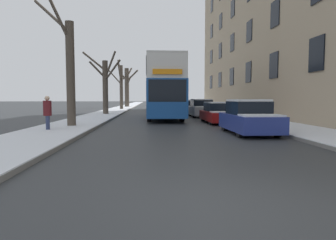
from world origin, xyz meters
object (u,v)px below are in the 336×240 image
object	(u,v)px
bare_tree_left_0	(68,66)
double_decker_bus	(163,87)
parked_car_2	(201,109)
bare_tree_left_2	(121,86)
parked_car_4	(186,106)
parked_car_0	(249,118)
pedestrian_left_sidewalk	(47,113)
bare_tree_left_1	(105,84)
bare_tree_left_3	(127,86)
parked_car_1	(219,113)
oncoming_van	(153,101)
parked_car_3	(192,107)

from	to	relation	value
bare_tree_left_0	double_decker_bus	bearing A→B (deg)	54.92
bare_tree_left_0	parked_car_2	world-z (taller)	bare_tree_left_0
bare_tree_left_2	parked_car_4	size ratio (longest dim) A/B	1.67
parked_car_0	parked_car_4	xyz separation A→B (m)	(-0.00, 23.89, -0.05)
parked_car_0	pedestrian_left_sidewalk	xyz separation A→B (m)	(-9.18, 0.96, 0.23)
bare_tree_left_0	bare_tree_left_2	distance (m)	25.14
bare_tree_left_1	pedestrian_left_sidewalk	distance (m)	14.29
bare_tree_left_0	bare_tree_left_3	world-z (taller)	bare_tree_left_0
bare_tree_left_2	double_decker_bus	size ratio (longest dim) A/B	0.62
bare_tree_left_1	parked_car_1	world-z (taller)	bare_tree_left_1
double_decker_bus	oncoming_van	world-z (taller)	double_decker_bus
bare_tree_left_0	parked_car_0	distance (m)	9.59
parked_car_4	oncoming_van	bearing A→B (deg)	126.24
parked_car_0	parked_car_2	bearing A→B (deg)	90.00
bare_tree_left_1	bare_tree_left_3	world-z (taller)	bare_tree_left_3
bare_tree_left_3	parked_car_2	world-z (taller)	bare_tree_left_3
parked_car_1	parked_car_2	world-z (taller)	parked_car_2
bare_tree_left_2	parked_car_0	world-z (taller)	bare_tree_left_2
parked_car_0	parked_car_1	world-z (taller)	parked_car_0
bare_tree_left_1	oncoming_van	size ratio (longest dim) A/B	1.08
bare_tree_left_2	parked_car_1	bearing A→B (deg)	-69.24
parked_car_2	parked_car_1	bearing A→B (deg)	-90.00
bare_tree_left_0	oncoming_van	world-z (taller)	bare_tree_left_0
bare_tree_left_1	bare_tree_left_2	distance (m)	13.06
double_decker_bus	parked_car_1	distance (m)	6.05
bare_tree_left_2	parked_car_3	distance (m)	13.04
bare_tree_left_0	parked_car_0	size ratio (longest dim) A/B	1.75
parked_car_2	pedestrian_left_sidewalk	distance (m)	14.75
double_decker_bus	parked_car_1	bearing A→B (deg)	-53.98
parked_car_2	parked_car_3	size ratio (longest dim) A/B	1.06
bare_tree_left_0	parked_car_2	distance (m)	13.15
bare_tree_left_2	parked_car_0	bearing A→B (deg)	-73.37
bare_tree_left_2	parked_car_4	xyz separation A→B (m)	(8.40, -4.25, -2.69)
bare_tree_left_0	bare_tree_left_3	bearing A→B (deg)	89.57
bare_tree_left_0	parked_car_2	xyz separation A→B (m)	(8.73, 9.49, -2.58)
bare_tree_left_1	parked_car_2	distance (m)	9.27
bare_tree_left_1	bare_tree_left_0	bearing A→B (deg)	-90.54
bare_tree_left_2	parked_car_4	bearing A→B (deg)	-26.84
bare_tree_left_0	parked_car_1	bearing A→B (deg)	18.80
pedestrian_left_sidewalk	parked_car_1	bearing A→B (deg)	102.15
bare_tree_left_0	bare_tree_left_1	size ratio (longest dim) A/B	1.20
bare_tree_left_1	parked_car_4	bearing A→B (deg)	45.60
parked_car_4	bare_tree_left_0	bearing A→B (deg)	-112.68
parked_car_0	oncoming_van	size ratio (longest dim) A/B	0.74
bare_tree_left_3	parked_car_2	xyz separation A→B (m)	(8.45, -27.43, -3.00)
bare_tree_left_1	parked_car_3	bearing A→B (deg)	21.83
parked_car_2	bare_tree_left_2	bearing A→B (deg)	118.24
bare_tree_left_1	bare_tree_left_2	xyz separation A→B (m)	(0.21, 13.05, 0.41)
bare_tree_left_2	parked_car_1	world-z (taller)	bare_tree_left_2
parked_car_0	oncoming_van	distance (m)	29.61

